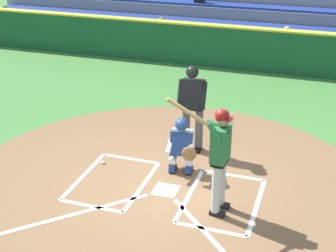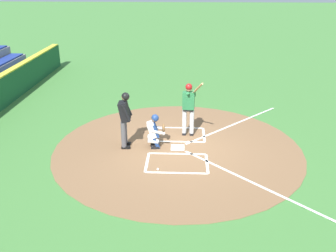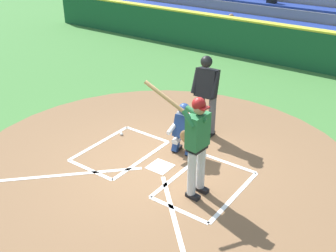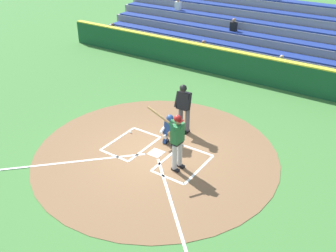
% 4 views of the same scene
% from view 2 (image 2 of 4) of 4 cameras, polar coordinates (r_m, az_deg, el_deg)
% --- Properties ---
extents(ground_plane, '(120.00, 120.00, 0.00)m').
position_cam_2_polar(ground_plane, '(12.17, 1.49, -3.36)').
color(ground_plane, '#427A38').
extents(dirt_circle, '(8.00, 8.00, 0.01)m').
position_cam_2_polar(dirt_circle, '(12.16, 1.49, -3.34)').
color(dirt_circle, brown).
rests_on(dirt_circle, ground).
extents(home_plate_and_chalk, '(7.93, 4.91, 0.01)m').
position_cam_2_polar(home_plate_and_chalk, '(12.18, 5.64, -3.37)').
color(home_plate_and_chalk, white).
rests_on(home_plate_and_chalk, dirt_circle).
extents(batter, '(0.98, 0.65, 2.13)m').
position_cam_2_polar(batter, '(12.69, 3.19, 3.12)').
color(batter, '#BCBCBC').
rests_on(batter, ground).
extents(catcher, '(0.64, 0.62, 1.13)m').
position_cam_2_polar(catcher, '(12.02, -2.05, -0.62)').
color(catcher, black).
rests_on(catcher, ground).
extents(plate_umpire, '(0.59, 0.42, 1.86)m').
position_cam_2_polar(plate_umpire, '(11.88, -6.65, 1.49)').
color(plate_umpire, '#4C4C51').
rests_on(plate_umpire, ground).
extents(baseball, '(0.07, 0.07, 0.07)m').
position_cam_2_polar(baseball, '(10.84, -1.56, -6.62)').
color(baseball, white).
rests_on(baseball, ground).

